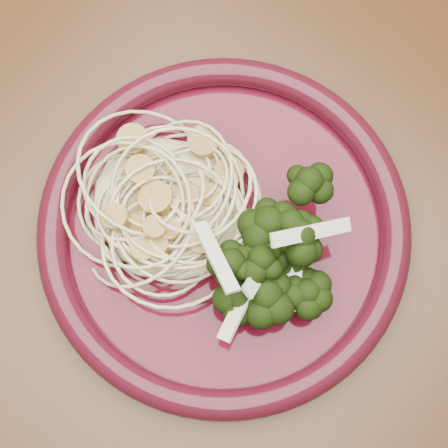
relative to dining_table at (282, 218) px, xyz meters
The scene contains 6 objects.
dining_table is the anchor object (origin of this frame).
dinner_plate 0.13m from the dining_table, 106.01° to the right, with size 0.38×0.38×0.03m.
spaghetti_pile 0.16m from the dining_table, 127.89° to the right, with size 0.13×0.12×0.03m, color beige.
scallop_cluster 0.19m from the dining_table, 127.89° to the right, with size 0.13×0.13×0.04m, color #A9843A, non-canonical shape.
broccoli_pile 0.14m from the dining_table, 52.95° to the right, with size 0.09×0.15×0.05m, color black.
onion_garnish 0.17m from the dining_table, 52.95° to the right, with size 0.06×0.10×0.06m, color beige, non-canonical shape.
Camera 1 is at (0.07, -0.17, 1.25)m, focal length 50.00 mm.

